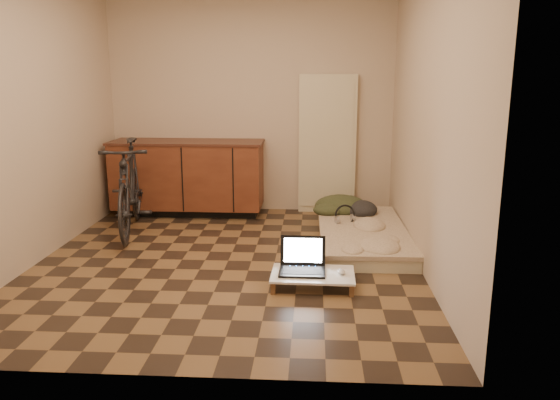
# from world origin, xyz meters

# --- Properties ---
(room_shell) EXTENTS (3.50, 4.00, 2.60)m
(room_shell) POSITION_xyz_m (0.00, 0.00, 1.30)
(room_shell) COLOR brown
(room_shell) RESTS_ON ground
(cabinets) EXTENTS (1.84, 0.62, 0.91)m
(cabinets) POSITION_xyz_m (-0.75, 1.70, 0.47)
(cabinets) COLOR black
(cabinets) RESTS_ON ground
(appliance_panel) EXTENTS (0.70, 0.10, 1.70)m
(appliance_panel) POSITION_xyz_m (0.95, 1.94, 0.85)
(appliance_panel) COLOR beige
(appliance_panel) RESTS_ON ground
(bicycle) EXTENTS (0.83, 1.79, 1.11)m
(bicycle) POSITION_xyz_m (-1.20, 0.88, 0.56)
(bicycle) COLOR black
(bicycle) RESTS_ON ground
(futon) EXTENTS (0.91, 1.85, 0.16)m
(futon) POSITION_xyz_m (1.30, 0.66, 0.08)
(futon) COLOR beige
(futon) RESTS_ON ground
(clothing_pile) EXTENTS (0.65, 0.55, 0.26)m
(clothing_pile) POSITION_xyz_m (1.16, 1.34, 0.29)
(clothing_pile) COLOR #303720
(clothing_pile) RESTS_ON futon
(headphones) EXTENTS (0.32, 0.30, 0.17)m
(headphones) POSITION_xyz_m (1.13, 0.86, 0.24)
(headphones) COLOR black
(headphones) RESTS_ON futon
(lap_desk) EXTENTS (0.69, 0.45, 0.11)m
(lap_desk) POSITION_xyz_m (0.79, -0.57, 0.10)
(lap_desk) COLOR brown
(lap_desk) RESTS_ON ground
(laptop) EXTENTS (0.38, 0.34, 0.26)m
(laptop) POSITION_xyz_m (0.70, -0.52, 0.17)
(laptop) COLOR black
(laptop) RESTS_ON lap_desk
(mouse) EXTENTS (0.08, 0.12, 0.04)m
(mouse) POSITION_xyz_m (1.02, -0.57, 0.13)
(mouse) COLOR silver
(mouse) RESTS_ON lap_desk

